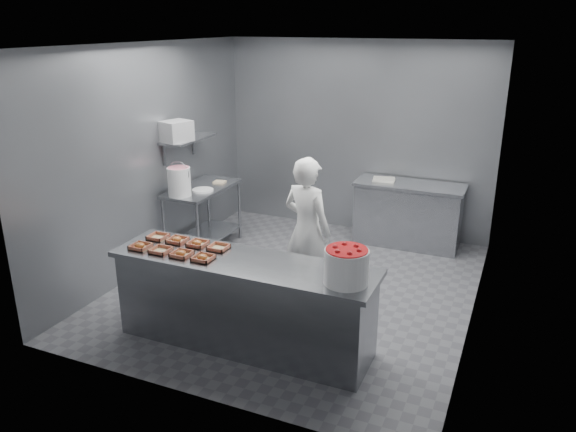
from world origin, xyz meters
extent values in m
plane|color=#4C4C51|center=(0.00, 0.00, 0.00)|extent=(4.50, 4.50, 0.00)
plane|color=white|center=(0.00, 0.00, 2.80)|extent=(4.50, 4.50, 0.00)
cube|color=slate|center=(0.00, 2.25, 1.40)|extent=(4.00, 0.04, 2.80)
cube|color=slate|center=(-2.00, 0.00, 1.40)|extent=(0.04, 4.50, 2.80)
cube|color=slate|center=(2.00, 0.00, 1.40)|extent=(0.04, 4.50, 2.80)
cube|color=slate|center=(0.00, -1.35, 0.88)|extent=(2.60, 0.70, 0.05)
cube|color=slate|center=(0.00, -1.35, 0.42)|extent=(2.50, 0.64, 0.85)
cube|color=slate|center=(-1.65, 0.60, 0.88)|extent=(0.60, 1.20, 0.04)
cube|color=slate|center=(-1.65, 0.60, 0.20)|extent=(0.56, 1.15, 0.03)
cylinder|color=slate|center=(-1.91, 0.04, 0.44)|extent=(0.04, 0.04, 0.88)
cylinder|color=slate|center=(-1.39, 0.04, 0.44)|extent=(0.04, 0.04, 0.88)
cylinder|color=slate|center=(-1.91, 1.16, 0.44)|extent=(0.04, 0.04, 0.88)
cylinder|color=slate|center=(-1.39, 1.16, 0.44)|extent=(0.04, 0.04, 0.88)
cube|color=slate|center=(0.90, 1.90, 0.88)|extent=(1.50, 0.60, 0.05)
cube|color=slate|center=(0.90, 1.90, 0.42)|extent=(1.44, 0.55, 0.85)
cube|color=slate|center=(-1.82, 0.60, 1.55)|extent=(0.35, 0.90, 0.03)
cube|color=tan|center=(-1.06, -1.49, 0.92)|extent=(0.18, 0.18, 0.04)
cube|color=white|center=(-1.02, -1.48, 0.91)|extent=(0.10, 0.06, 0.00)
ellipsoid|color=#B05E2C|center=(-1.07, -1.49, 0.93)|extent=(0.10, 0.10, 0.05)
cube|color=tan|center=(-0.82, -1.49, 0.92)|extent=(0.18, 0.18, 0.04)
cube|color=white|center=(-0.78, -1.48, 0.91)|extent=(0.10, 0.06, 0.00)
cube|color=tan|center=(-0.58, -1.49, 0.92)|extent=(0.18, 0.18, 0.04)
cube|color=white|center=(-0.54, -1.48, 0.91)|extent=(0.10, 0.06, 0.00)
ellipsoid|color=#B05E2C|center=(-0.59, -1.49, 0.93)|extent=(0.10, 0.10, 0.05)
cube|color=tan|center=(-0.34, -1.49, 0.92)|extent=(0.18, 0.18, 0.04)
cube|color=white|center=(-0.30, -1.48, 0.91)|extent=(0.10, 0.06, 0.00)
ellipsoid|color=#B05E2C|center=(-0.35, -1.49, 0.93)|extent=(0.10, 0.10, 0.05)
cube|color=tan|center=(-1.06, -1.21, 0.92)|extent=(0.18, 0.18, 0.04)
cube|color=white|center=(-1.02, -1.19, 0.91)|extent=(0.10, 0.06, 0.00)
cube|color=tan|center=(-0.82, -1.21, 0.92)|extent=(0.18, 0.18, 0.04)
cube|color=white|center=(-0.78, -1.19, 0.91)|extent=(0.10, 0.06, 0.00)
ellipsoid|color=#B05E2C|center=(-0.83, -1.21, 0.93)|extent=(0.10, 0.10, 0.05)
cube|color=tan|center=(-0.58, -1.21, 0.92)|extent=(0.18, 0.18, 0.04)
cube|color=white|center=(-0.54, -1.19, 0.91)|extent=(0.10, 0.06, 0.00)
ellipsoid|color=#B05E2C|center=(-0.59, -1.21, 0.93)|extent=(0.10, 0.10, 0.05)
cube|color=tan|center=(-0.34, -1.21, 0.92)|extent=(0.18, 0.18, 0.04)
cube|color=white|center=(-0.30, -1.19, 0.91)|extent=(0.10, 0.06, 0.00)
imported|color=white|center=(0.19, -0.18, 0.83)|extent=(0.69, 0.55, 1.66)
cylinder|color=silver|center=(1.04, -1.43, 1.05)|extent=(0.38, 0.38, 0.31)
cylinder|color=red|center=(1.04, -1.43, 1.20)|extent=(0.36, 0.36, 0.04)
cylinder|color=silver|center=(-1.71, 0.16, 1.09)|extent=(0.29, 0.29, 0.37)
cylinder|color=#ED7680|center=(-1.71, 0.16, 1.27)|extent=(0.27, 0.27, 0.02)
torus|color=slate|center=(-1.71, 0.16, 1.20)|extent=(0.31, 0.01, 0.31)
cylinder|color=silver|center=(-1.55, 0.46, 0.91)|extent=(0.31, 0.31, 0.02)
cube|color=#CCB28C|center=(-1.54, 0.89, 0.91)|extent=(0.17, 0.15, 0.02)
cube|color=gray|center=(-1.82, 0.33, 1.70)|extent=(0.40, 0.43, 0.26)
cube|color=silver|center=(0.53, 1.90, 0.92)|extent=(0.33, 0.26, 0.04)
camera|label=1|loc=(2.32, -5.62, 3.03)|focal=35.00mm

